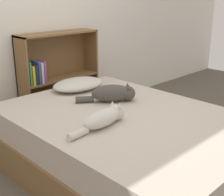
{
  "coord_description": "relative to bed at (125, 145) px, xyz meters",
  "views": [
    {
      "loc": [
        -1.69,
        -1.57,
        1.44
      ],
      "look_at": [
        0.0,
        0.15,
        0.63
      ],
      "focal_mm": 50.0,
      "sensor_mm": 36.0,
      "label": 1
    }
  ],
  "objects": [
    {
      "name": "bed",
      "position": [
        0.0,
        0.0,
        0.0
      ],
      "size": [
        1.48,
        2.05,
        0.53
      ],
      "color": "brown",
      "rests_on": "ground_plane"
    },
    {
      "name": "pillow",
      "position": [
        0.16,
        0.8,
        0.32
      ],
      "size": [
        0.54,
        0.38,
        0.1
      ],
      "color": "beige",
      "rests_on": "bed"
    },
    {
      "name": "wall_back",
      "position": [
        0.0,
        1.49,
        0.99
      ],
      "size": [
        8.0,
        0.06,
        2.5
      ],
      "color": "white",
      "rests_on": "ground_plane"
    },
    {
      "name": "cat_dark",
      "position": [
        0.15,
        0.29,
        0.34
      ],
      "size": [
        0.46,
        0.38,
        0.16
      ],
      "rotation": [
        0.0,
        0.0,
        5.64
      ],
      "color": "#47423D",
      "rests_on": "bed"
    },
    {
      "name": "ground_plane",
      "position": [
        0.0,
        0.0,
        -0.26
      ],
      "size": [
        8.0,
        8.0,
        0.0
      ],
      "primitive_type": "plane",
      "color": "brown"
    },
    {
      "name": "bookshelf",
      "position": [
        0.27,
        1.36,
        0.27
      ],
      "size": [
        0.95,
        0.26,
        1.03
      ],
      "color": "brown",
      "rests_on": "ground_plane"
    },
    {
      "name": "cat_light",
      "position": [
        -0.27,
        -0.04,
        0.33
      ],
      "size": [
        0.54,
        0.18,
        0.14
      ],
      "rotation": [
        0.0,
        0.0,
        0.1
      ],
      "color": "beige",
      "rests_on": "bed"
    }
  ]
}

